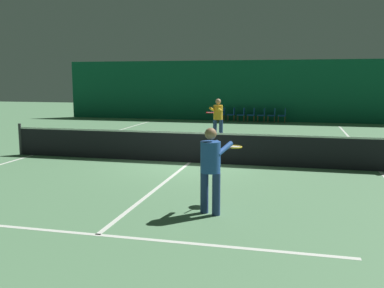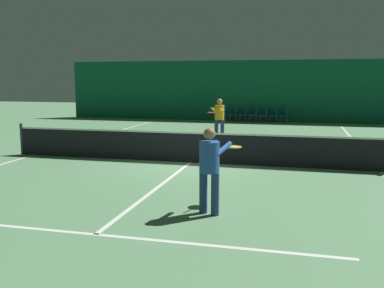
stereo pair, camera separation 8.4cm
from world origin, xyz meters
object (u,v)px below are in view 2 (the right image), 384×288
(courtside_chair_2, at_px, (244,114))
(courtside_chair_3, at_px, (254,114))
(player_far, at_px, (219,116))
(tennis_net, at_px, (190,146))
(courtside_chair_6, at_px, (285,115))
(courtside_chair_5, at_px, (275,114))
(courtside_chair_0, at_px, (224,113))
(courtside_chair_1, at_px, (234,114))
(player_near, at_px, (210,164))
(courtside_chair_4, at_px, (264,114))

(courtside_chair_2, relative_size, courtside_chair_3, 1.00)
(player_far, bearing_deg, tennis_net, 9.39)
(player_far, height_order, courtside_chair_6, player_far)
(player_far, xyz_separation_m, courtside_chair_5, (1.90, 7.92, -0.53))
(courtside_chair_0, bearing_deg, courtside_chair_1, 90.00)
(tennis_net, xyz_separation_m, courtside_chair_2, (0.01, 13.15, -0.03))
(courtside_chair_0, bearing_deg, courtside_chair_3, 90.00)
(courtside_chair_1, relative_size, courtside_chair_6, 1.00)
(courtside_chair_0, bearing_deg, courtside_chair_5, 90.00)
(player_near, xyz_separation_m, courtside_chair_3, (-1.00, 17.97, -0.48))
(courtside_chair_6, bearing_deg, player_far, -17.52)
(player_far, xyz_separation_m, courtside_chair_0, (-1.13, 7.92, -0.53))
(courtside_chair_2, distance_m, courtside_chair_5, 1.81)
(courtside_chair_5, relative_size, courtside_chair_6, 1.00)
(courtside_chair_3, height_order, courtside_chair_6, same)
(courtside_chair_4, bearing_deg, player_near, 1.26)
(courtside_chair_5, height_order, courtside_chair_6, same)
(tennis_net, bearing_deg, courtside_chair_2, 89.95)
(player_far, bearing_deg, courtside_chair_3, -176.31)
(courtside_chair_5, distance_m, courtside_chair_6, 0.60)
(courtside_chair_2, height_order, courtside_chair_6, same)
(courtside_chair_4, bearing_deg, courtside_chair_3, -90.00)
(courtside_chair_4, bearing_deg, courtside_chair_0, -90.00)
(courtside_chair_1, relative_size, courtside_chair_5, 1.00)
(tennis_net, distance_m, courtside_chair_4, 13.21)
(courtside_chair_1, bearing_deg, courtside_chair_3, 90.00)
(tennis_net, distance_m, player_far, 5.26)
(courtside_chair_3, relative_size, courtside_chair_6, 1.00)
(courtside_chair_0, distance_m, courtside_chair_3, 1.81)
(courtside_chair_0, distance_m, courtside_chair_4, 2.42)
(courtside_chair_3, relative_size, courtside_chair_4, 1.00)
(player_far, distance_m, courtside_chair_2, 7.94)
(courtside_chair_2, bearing_deg, courtside_chair_3, 90.00)
(player_near, bearing_deg, courtside_chair_1, 25.75)
(tennis_net, bearing_deg, player_far, 90.75)
(courtside_chair_4, bearing_deg, courtside_chair_6, 90.00)
(player_far, distance_m, courtside_chair_0, 8.02)
(tennis_net, distance_m, courtside_chair_5, 13.28)
(courtside_chair_2, bearing_deg, player_near, 5.11)
(tennis_net, relative_size, courtside_chair_0, 14.29)
(courtside_chair_0, bearing_deg, player_near, 8.90)
(courtside_chair_6, bearing_deg, tennis_net, -10.47)
(courtside_chair_0, height_order, courtside_chair_4, same)
(player_far, relative_size, courtside_chair_4, 2.07)
(tennis_net, xyz_separation_m, courtside_chair_6, (2.43, 13.15, -0.03))
(tennis_net, distance_m, courtside_chair_2, 13.15)
(courtside_chair_2, distance_m, courtside_chair_6, 2.42)
(courtside_chair_1, bearing_deg, courtside_chair_2, 90.00)
(courtside_chair_3, height_order, courtside_chair_5, same)
(player_near, bearing_deg, courtside_chair_2, 23.85)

